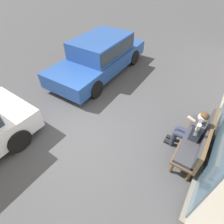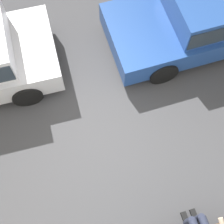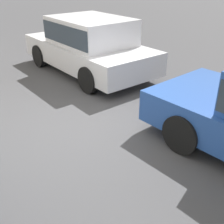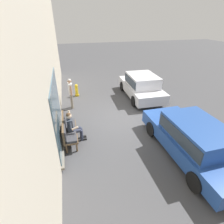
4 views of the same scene
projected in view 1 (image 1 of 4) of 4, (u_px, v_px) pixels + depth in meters
ground_plane at (78, 134)px, 5.03m from camera, size 60.00×60.00×0.00m
bench at (199, 139)px, 4.17m from camera, size 1.78×0.55×1.00m
person_on_phone at (192, 130)px, 4.21m from camera, size 0.73×0.74×1.33m
parked_car_near at (100, 54)px, 7.06m from camera, size 4.68×1.98×1.43m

